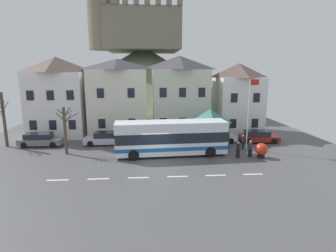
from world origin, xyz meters
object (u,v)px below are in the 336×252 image
Objects in this scene: pedestrian_02 at (250,148)px; bare_tree_01 at (4,119)px; townhouse_03 at (238,98)px; hilltop_castle at (143,76)px; pedestrian_00 at (243,141)px; public_bench at (191,137)px; townhouse_02 at (179,95)px; parked_car_02 at (258,137)px; parked_car_00 at (215,136)px; parked_car_01 at (106,138)px; townhouse_01 at (118,98)px; bus_shelter at (210,116)px; flagpole at (249,110)px; bare_tree_00 at (65,129)px; townhouse_00 at (58,97)px; transit_bus at (171,138)px; pedestrian_01 at (238,150)px; harbour_buoy at (261,150)px; pedestrian_03 at (217,140)px; parked_car_03 at (41,140)px.

bare_tree_01 is (-24.71, 5.53, 2.18)m from pedestrian_02.
bare_tree_01 is (-26.84, -4.95, -1.43)m from townhouse_03.
hilltop_castle reaches higher than pedestrian_00.
townhouse_03 is 6.32× the size of public_bench.
townhouse_02 is 6.35m from public_bench.
townhouse_02 reaches higher than parked_car_02.
parked_car_00 is 4.94m from parked_car_02.
parked_car_01 is (-12.21, -0.01, 0.02)m from parked_car_00.
pedestrian_00 is at bearing -29.37° from townhouse_01.
flagpole is (3.44, -2.20, 1.02)m from bus_shelter.
bare_tree_00 reaches higher than parked_car_00.
townhouse_00 is 16.96m from public_bench.
transit_bus reaches higher than pedestrian_01.
harbour_buoy is (3.81, -4.83, -2.40)m from bus_shelter.
hilltop_castle is at bearing 105.82° from pedestrian_03.
parked_car_01 is (-0.99, -4.69, -4.02)m from townhouse_01.
public_bench is 1.02× the size of harbour_buoy.
hilltop_castle is 29.91m from pedestrian_03.
parked_car_03 is at bearing -167.98° from townhouse_03.
parked_car_02 is 0.98× the size of parked_car_03.
public_bench is at bearing -13.93° from townhouse_00.
flagpole is at bearing -7.20° from parked_car_03.
hilltop_castle reaches higher than bus_shelter.
pedestrian_03 is at bearing -32.36° from townhouse_01.
parked_car_02 is at bearing -9.80° from public_bench.
parked_car_02 is (23.48, -5.25, -4.17)m from townhouse_00.
townhouse_02 is 20.08m from bare_tree_01.
harbour_buoy is (22.14, -5.80, 0.09)m from parked_car_03.
pedestrian_00 is at bearing -31.02° from bus_shelter.
bare_tree_00 is (-12.92, -4.14, 2.02)m from public_bench.
townhouse_03 is at bearing 10.44° from bare_tree_01.
townhouse_00 reaches higher than pedestrian_03.
townhouse_00 reaches higher than parked_car_00.
townhouse_02 is (7.72, 0.70, 0.21)m from townhouse_01.
parked_car_02 is at bearing 60.19° from pedestrian_02.
harbour_buoy is at bearing -51.72° from bus_shelter.
pedestrian_01 is at bearing -69.29° from townhouse_02.
flagpole is 25.53m from bare_tree_01.
pedestrian_03 is (18.15, -7.06, -4.02)m from townhouse_00.
pedestrian_00 is 6.21m from public_bench.
parked_car_03 is 18.94m from pedestrian_03.
townhouse_01 is 10.13m from parked_car_03.
townhouse_01 reaches higher than bare_tree_00.
flagpole reaches higher than bare_tree_00.
pedestrian_01 is 0.22× the size of flagpole.
pedestrian_00 is (7.65, 1.44, -0.79)m from transit_bus.
bus_shelter is 21.88m from bare_tree_01.
townhouse_01 is 1.05× the size of townhouse_03.
bare_tree_00 is (-14.67, -2.19, -0.69)m from bus_shelter.
townhouse_00 is at bearing 110.27° from bare_tree_00.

